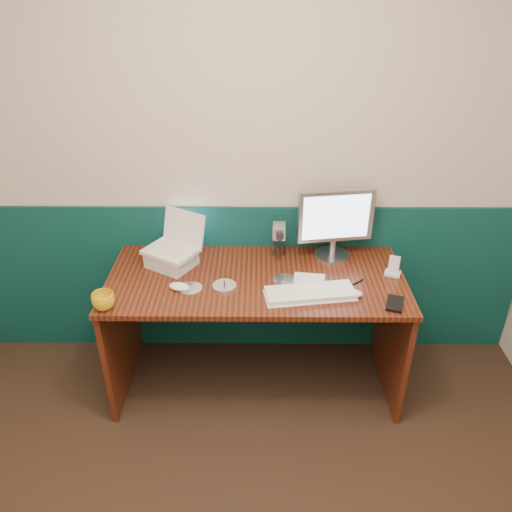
{
  "coord_description": "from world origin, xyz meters",
  "views": [
    {
      "loc": [
        0.13,
        -0.88,
        2.19
      ],
      "look_at": [
        0.12,
        1.23,
        0.97
      ],
      "focal_mm": 35.0,
      "sensor_mm": 36.0,
      "label": 1
    }
  ],
  "objects_px": {
    "desk": "(256,332)",
    "mug": "(103,301)",
    "monitor": "(335,224)",
    "laptop": "(169,235)",
    "camcorder": "(279,241)",
    "keyboard": "(310,294)"
  },
  "relations": [
    {
      "from": "desk",
      "to": "laptop",
      "type": "relative_size",
      "value": 5.9
    },
    {
      "from": "keyboard",
      "to": "mug",
      "type": "relative_size",
      "value": 4.06
    },
    {
      "from": "desk",
      "to": "mug",
      "type": "distance_m",
      "value": 0.9
    },
    {
      "from": "keyboard",
      "to": "mug",
      "type": "bearing_deg",
      "value": 177.86
    },
    {
      "from": "desk",
      "to": "laptop",
      "type": "height_order",
      "value": "laptop"
    },
    {
      "from": "mug",
      "to": "desk",
      "type": "bearing_deg",
      "value": 21.11
    },
    {
      "from": "desk",
      "to": "monitor",
      "type": "relative_size",
      "value": 3.81
    },
    {
      "from": "desk",
      "to": "keyboard",
      "type": "bearing_deg",
      "value": -31.97
    },
    {
      "from": "laptop",
      "to": "monitor",
      "type": "distance_m",
      "value": 0.91
    },
    {
      "from": "desk",
      "to": "camcorder",
      "type": "bearing_deg",
      "value": 60.61
    },
    {
      "from": "laptop",
      "to": "camcorder",
      "type": "height_order",
      "value": "laptop"
    },
    {
      "from": "monitor",
      "to": "camcorder",
      "type": "height_order",
      "value": "monitor"
    },
    {
      "from": "monitor",
      "to": "mug",
      "type": "bearing_deg",
      "value": -164.92
    },
    {
      "from": "laptop",
      "to": "mug",
      "type": "relative_size",
      "value": 2.45
    },
    {
      "from": "mug",
      "to": "camcorder",
      "type": "height_order",
      "value": "camcorder"
    },
    {
      "from": "camcorder",
      "to": "monitor",
      "type": "bearing_deg",
      "value": 3.31
    },
    {
      "from": "camcorder",
      "to": "desk",
      "type": "bearing_deg",
      "value": -116.88
    },
    {
      "from": "mug",
      "to": "laptop",
      "type": "bearing_deg",
      "value": 56.61
    },
    {
      "from": "mug",
      "to": "monitor",
      "type": "bearing_deg",
      "value": 23.64
    },
    {
      "from": "monitor",
      "to": "mug",
      "type": "xyz_separation_m",
      "value": [
        -1.17,
        -0.51,
        -0.17
      ]
    },
    {
      "from": "desk",
      "to": "keyboard",
      "type": "relative_size",
      "value": 3.56
    },
    {
      "from": "desk",
      "to": "laptop",
      "type": "xyz_separation_m",
      "value": [
        -0.47,
        0.12,
        0.57
      ]
    }
  ]
}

